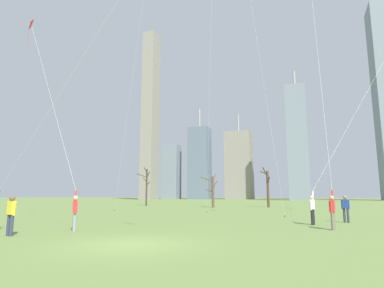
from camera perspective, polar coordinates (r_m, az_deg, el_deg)
ground_plane at (r=11.31m, az=-11.03°, el=-17.29°), size 400.00×400.00×0.00m
kite_flyer_midfield_center_red at (r=17.29m, az=-21.71°, el=-4.41°), size 9.63×5.28×15.04m
kite_flyer_midfield_right_purple at (r=16.37m, az=-29.08°, el=-5.00°), size 12.53×3.81×12.51m
kite_flyer_foreground_left_green at (r=21.43m, az=24.23°, el=-3.01°), size 9.29×11.43×17.20m
kite_flyer_midfield_left_blue at (r=17.89m, az=23.09°, el=-2.54°), size 0.44×6.08×17.07m
bystander_far_off_by_trees at (r=15.23m, az=-29.65°, el=-10.72°), size 0.50×0.26×1.62m
bystander_watching_nearby at (r=21.80m, az=25.80°, el=-10.18°), size 0.46×0.34×1.62m
bare_tree_left_of_center at (r=45.66m, az=13.39°, el=-7.49°), size 1.40×1.67×5.45m
bare_tree_right_of_center at (r=43.98m, az=3.75°, el=-8.21°), size 2.14×2.41×4.65m
bare_tree_rightmost at (r=51.86m, az=-8.18°, el=-7.33°), size 2.31×1.42×6.06m
skyline_wide_slab at (r=139.17m, az=8.45°, el=-3.80°), size 10.89×9.86×37.12m
skyline_mid_tower_right at (r=138.58m, az=1.38°, el=-3.39°), size 8.69×7.59×39.68m
skyline_mid_tower_left at (r=115.91m, az=18.37°, el=0.36°), size 6.80×7.88×45.61m
skyline_squat_block at (r=145.60m, az=-3.70°, el=-4.97°), size 7.30×5.96×24.43m
skyline_tall_tower at (r=132.41m, az=-7.47°, el=5.40°), size 5.15×6.81×69.49m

